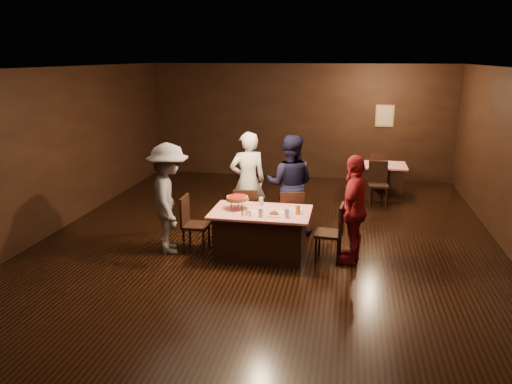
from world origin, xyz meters
TOP-DOWN VIEW (x-y plane):
  - room at (0.00, 0.01)m, footprint 10.00×10.04m
  - main_table at (-0.02, -0.66)m, footprint 1.60×1.00m
  - back_table at (2.01, 3.36)m, footprint 1.30×0.90m
  - chair_far_left at (-0.42, 0.09)m, footprint 0.47×0.47m
  - chair_far_right at (0.38, 0.09)m, footprint 0.51×0.51m
  - chair_end_left at (-1.12, -0.66)m, footprint 0.42×0.42m
  - chair_end_right at (1.08, -0.66)m, footprint 0.46×0.46m
  - chair_back_near at (2.01, 2.66)m, footprint 0.44×0.44m
  - chair_back_far at (2.01, 3.96)m, footprint 0.49×0.49m
  - diner_white_jacket at (-0.49, 0.61)m, footprint 0.80×0.69m
  - diner_navy_hoodie at (0.31, 0.55)m, footprint 0.91×0.72m
  - diner_grey_knit at (-1.54, -0.74)m, footprint 1.08×1.36m
  - diner_red_shirt at (1.46, -0.60)m, footprint 0.66×1.09m
  - pizza_stand at (-0.42, -0.61)m, footprint 0.38×0.38m
  - plate_with_slice at (0.23, -0.84)m, footprint 0.25×0.25m
  - plate_empty at (0.53, -0.51)m, footprint 0.25×0.25m
  - glass_front_left at (0.03, -0.96)m, footprint 0.08×0.08m
  - glass_front_right at (0.43, -0.91)m, footprint 0.08×0.08m
  - glass_amber at (0.58, -0.71)m, footprint 0.08×0.08m
  - glass_back at (-0.07, -0.36)m, footprint 0.08×0.08m
  - condiments at (-0.20, -0.94)m, footprint 0.17×0.10m
  - napkin_center at (0.28, -0.66)m, footprint 0.19×0.19m
  - napkin_left at (-0.17, -0.71)m, footprint 0.21×0.21m

SIDE VIEW (x-z plane):
  - main_table at x=-0.02m, z-range 0.00..0.77m
  - back_table at x=2.01m, z-range 0.00..0.77m
  - chair_far_left at x=-0.42m, z-range 0.00..0.95m
  - chair_far_right at x=0.38m, z-range 0.00..0.95m
  - chair_end_left at x=-1.12m, z-range 0.00..0.95m
  - chair_end_right at x=1.08m, z-range 0.00..0.95m
  - chair_back_near at x=2.01m, z-range 0.00..0.95m
  - chair_back_far at x=2.01m, z-range 0.00..0.95m
  - napkin_center at x=0.28m, z-range 0.77..0.78m
  - napkin_left at x=-0.17m, z-range 0.77..0.78m
  - plate_empty at x=0.53m, z-range 0.77..0.78m
  - plate_with_slice at x=0.23m, z-range 0.76..0.83m
  - condiments at x=-0.20m, z-range 0.77..0.87m
  - glass_front_left at x=0.03m, z-range 0.77..0.91m
  - glass_front_right at x=0.43m, z-range 0.77..0.91m
  - glass_amber at x=0.58m, z-range 0.77..0.91m
  - glass_back at x=-0.07m, z-range 0.77..0.91m
  - diner_red_shirt at x=1.46m, z-range 0.00..1.74m
  - diner_navy_hoodie at x=0.31m, z-range 0.00..1.83m
  - diner_grey_knit at x=-1.54m, z-range 0.00..1.84m
  - diner_white_jacket at x=-0.49m, z-range 0.00..1.86m
  - pizza_stand at x=-0.42m, z-range 0.84..1.06m
  - room at x=0.00m, z-range 0.63..3.65m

